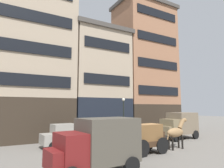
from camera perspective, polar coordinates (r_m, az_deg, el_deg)
name	(u,v)px	position (r m, az deg, el deg)	size (l,w,h in m)	color
ground_plane	(146,150)	(15.86, 9.73, -18.10)	(120.00, 120.00, 0.00)	slate
building_far_left	(28,57)	(22.31, -22.94, 7.22)	(9.26, 5.94, 16.56)	#33281E
building_center_left	(97,81)	(24.11, -4.27, 0.84)	(7.20, 5.94, 12.56)	black
building_center_right	(145,66)	(28.50, 9.42, 5.06)	(8.35, 5.94, 17.79)	#33281E
cargo_wagon	(146,136)	(14.48, 9.79, -14.59)	(2.97, 1.64, 1.98)	#3D2819
draft_horse	(176,132)	(16.48, 17.92, -12.97)	(2.35, 0.68, 2.30)	#937047
delivery_truck_near	(97,144)	(9.96, -4.23, -16.69)	(4.46, 2.39, 2.62)	maroon
delivery_truck_far	(179,125)	(21.74, 18.63, -10.95)	(4.47, 2.43, 2.62)	#7A6B4C
sedan_dark	(65,136)	(16.84, -13.36, -14.20)	(3.80, 2.07, 1.83)	gray
pedestrian_officer	(98,133)	(17.48, -4.14, -13.85)	(0.43, 0.43, 1.79)	black
streetlamp_curbside	(124,112)	(20.57, 3.34, -8.07)	(0.32, 0.32, 4.12)	black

